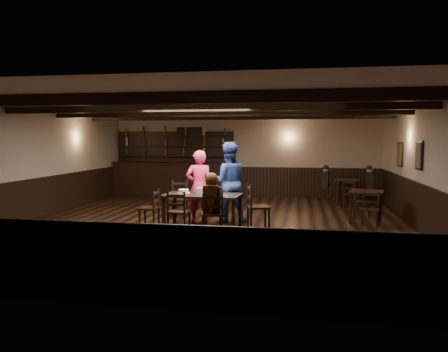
% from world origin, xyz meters
% --- Properties ---
extents(ground, '(10.00, 10.00, 0.00)m').
position_xyz_m(ground, '(0.00, 0.00, 0.00)').
color(ground, black).
rests_on(ground, ground).
extents(room_shell, '(9.02, 10.02, 2.71)m').
position_xyz_m(room_shell, '(0.01, 0.04, 1.75)').
color(room_shell, '#BCB29C').
rests_on(room_shell, ground).
extents(dining_table, '(1.71, 0.93, 0.75)m').
position_xyz_m(dining_table, '(-0.20, -0.45, 0.68)').
color(dining_table, black).
rests_on(dining_table, ground).
extents(chair_near_left, '(0.44, 0.42, 0.89)m').
position_xyz_m(chair_near_left, '(-0.58, -1.09, 0.52)').
color(chair_near_left, black).
rests_on(chair_near_left, ground).
extents(chair_near_right, '(0.53, 0.51, 0.91)m').
position_xyz_m(chair_near_right, '(0.20, -1.29, 0.53)').
color(chair_near_right, black).
rests_on(chair_near_right, ground).
extents(chair_end_left, '(0.38, 0.40, 0.85)m').
position_xyz_m(chair_end_left, '(-1.32, -0.55, 0.50)').
color(chair_end_left, black).
rests_on(chair_end_left, ground).
extents(chair_end_right, '(0.57, 0.58, 1.02)m').
position_xyz_m(chair_end_right, '(0.94, -0.49, 0.59)').
color(chair_end_right, black).
rests_on(chair_end_right, ground).
extents(chair_far_pushed, '(0.44, 0.42, 0.93)m').
position_xyz_m(chair_far_pushed, '(-1.09, 0.78, 0.54)').
color(chair_far_pushed, black).
rests_on(chair_far_pushed, ground).
extents(woman_pink, '(0.70, 0.54, 1.70)m').
position_xyz_m(woman_pink, '(-0.41, 0.13, 0.85)').
color(woman_pink, '#FF3D62').
rests_on(woman_pink, ground).
extents(man_blue, '(1.08, 0.95, 1.89)m').
position_xyz_m(man_blue, '(0.23, 0.35, 0.94)').
color(man_blue, navy).
rests_on(man_blue, ground).
extents(seated_person, '(0.35, 0.53, 0.86)m').
position_xyz_m(seated_person, '(0.17, -1.23, 0.85)').
color(seated_person, black).
rests_on(seated_person, ground).
extents(cake, '(0.28, 0.28, 0.09)m').
position_xyz_m(cake, '(-0.65, -0.34, 0.79)').
color(cake, white).
rests_on(cake, dining_table).
extents(plate_stack_a, '(0.16, 0.16, 0.15)m').
position_xyz_m(plate_stack_a, '(-0.24, -0.48, 0.83)').
color(plate_stack_a, white).
rests_on(plate_stack_a, dining_table).
extents(plate_stack_b, '(0.15, 0.15, 0.18)m').
position_xyz_m(plate_stack_b, '(0.06, -0.40, 0.84)').
color(plate_stack_b, white).
rests_on(plate_stack_b, dining_table).
extents(tea_light, '(0.05, 0.05, 0.06)m').
position_xyz_m(tea_light, '(-0.16, -0.40, 0.78)').
color(tea_light, '#A5A8AD').
rests_on(tea_light, dining_table).
extents(salt_shaker, '(0.04, 0.04, 0.10)m').
position_xyz_m(salt_shaker, '(0.15, -0.55, 0.80)').
color(salt_shaker, silver).
rests_on(salt_shaker, dining_table).
extents(pepper_shaker, '(0.04, 0.04, 0.09)m').
position_xyz_m(pepper_shaker, '(0.23, -0.59, 0.80)').
color(pepper_shaker, '#A5A8AD').
rests_on(pepper_shaker, dining_table).
extents(drink_glass, '(0.08, 0.08, 0.12)m').
position_xyz_m(drink_glass, '(0.08, -0.35, 0.81)').
color(drink_glass, silver).
rests_on(drink_glass, dining_table).
extents(menu_red, '(0.32, 0.23, 0.00)m').
position_xyz_m(menu_red, '(0.25, -0.58, 0.75)').
color(menu_red, maroon).
rests_on(menu_red, dining_table).
extents(menu_blue, '(0.35, 0.29, 0.00)m').
position_xyz_m(menu_blue, '(0.34, -0.40, 0.75)').
color(menu_blue, '#0D1A44').
rests_on(menu_blue, dining_table).
extents(bar_counter, '(4.30, 0.70, 2.20)m').
position_xyz_m(bar_counter, '(-2.40, 4.72, 0.73)').
color(bar_counter, black).
rests_on(bar_counter, ground).
extents(back_table_a, '(0.89, 0.89, 0.75)m').
position_xyz_m(back_table_a, '(3.43, 0.84, 0.64)').
color(back_table_a, black).
rests_on(back_table_a, ground).
extents(back_table_b, '(0.74, 0.74, 0.75)m').
position_xyz_m(back_table_b, '(3.27, 3.67, 0.64)').
color(back_table_b, black).
rests_on(back_table_b, ground).
extents(bg_patron_left, '(0.26, 0.37, 0.69)m').
position_xyz_m(bg_patron_left, '(2.65, 3.85, 0.81)').
color(bg_patron_left, black).
rests_on(bg_patron_left, ground).
extents(bg_patron_right, '(0.25, 0.36, 0.70)m').
position_xyz_m(bg_patron_right, '(3.91, 3.74, 0.82)').
color(bg_patron_right, black).
rests_on(bg_patron_right, ground).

